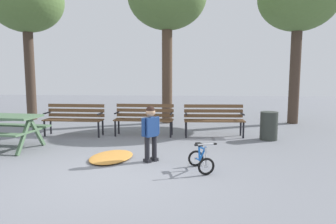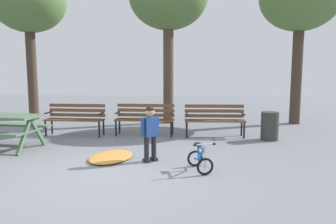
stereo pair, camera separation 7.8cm
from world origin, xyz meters
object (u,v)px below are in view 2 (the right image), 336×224
at_px(child_standing, 150,129).
at_px(kids_bicycle, 200,159).
at_px(trash_bin, 270,126).
at_px(park_bench_right, 215,118).
at_px(picnic_table, 0,123).
at_px(park_bench_far_left, 76,117).
at_px(park_bench_left, 145,117).

height_order(child_standing, kids_bicycle, child_standing).
bearing_deg(trash_bin, park_bench_right, 165.67).
height_order(picnic_table, trash_bin, picnic_table).
bearing_deg(park_bench_far_left, trash_bin, -2.23).
height_order(park_bench_far_left, trash_bin, park_bench_far_left).
distance_m(park_bench_left, trash_bin, 3.29).
bearing_deg(park_bench_right, child_standing, -118.49).
bearing_deg(park_bench_left, park_bench_right, -0.10).
relative_size(park_bench_left, trash_bin, 2.23).
xyz_separation_m(picnic_table, kids_bicycle, (4.50, -1.27, -0.39)).
distance_m(park_bench_left, park_bench_right, 1.89).
xyz_separation_m(picnic_table, park_bench_right, (4.93, 1.78, -0.08)).
relative_size(park_bench_far_left, park_bench_left, 1.00).
bearing_deg(kids_bicycle, park_bench_far_left, 139.19).
distance_m(picnic_table, kids_bicycle, 4.69).
relative_size(picnic_table, trash_bin, 2.68).
xyz_separation_m(park_bench_left, park_bench_right, (1.89, -0.00, 0.00)).
relative_size(picnic_table, child_standing, 1.78).
bearing_deg(picnic_table, kids_bicycle, -15.76).
xyz_separation_m(picnic_table, trash_bin, (6.31, 1.43, -0.23)).
height_order(park_bench_right, child_standing, child_standing).
bearing_deg(trash_bin, park_bench_far_left, 177.77).
xyz_separation_m(park_bench_far_left, park_bench_right, (3.79, 0.15, 0.00)).
bearing_deg(park_bench_right, park_bench_far_left, -177.73).
distance_m(child_standing, kids_bicycle, 1.16).
height_order(park_bench_far_left, child_standing, child_standing).
relative_size(picnic_table, kids_bicycle, 3.08).
bearing_deg(park_bench_far_left, park_bench_left, 4.62).
distance_m(park_bench_far_left, child_standing, 3.40).
xyz_separation_m(park_bench_right, kids_bicycle, (-0.43, -3.05, -0.31)).
distance_m(park_bench_right, trash_bin, 1.43).
xyz_separation_m(child_standing, kids_bicycle, (0.95, -0.50, -0.44)).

